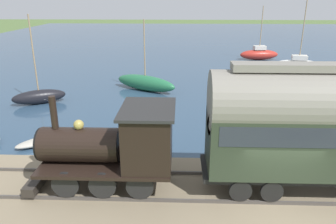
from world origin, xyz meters
TOP-DOWN VIEW (x-y plane):
  - ground_plane at (0.00, 0.00)m, footprint 200.00×200.00m
  - harbor_water at (43.58, 0.00)m, footprint 80.00×80.00m
  - rail_embankment at (0.94, 0.00)m, footprint 4.68×56.00m
  - steam_locomotive at (0.94, 5.48)m, footprint 2.49×5.23m
  - passenger_coach at (0.94, -1.66)m, footprint 2.22×8.32m
  - sailboat_black at (11.89, 13.09)m, footprint 2.55×3.62m
  - sailboat_white at (23.65, -8.66)m, footprint 2.41×5.02m
  - sailboat_green at (15.57, 6.06)m, footprint 3.81×5.32m
  - sailboat_red at (29.50, -5.99)m, footprint 2.00×4.66m
  - rowboat_off_pier at (5.41, 10.14)m, footprint 2.59×2.80m

SIDE VIEW (x-z plane):
  - ground_plane at x=0.00m, z-range 0.00..0.00m
  - harbor_water at x=43.58m, z-range 0.00..0.01m
  - rowboat_off_pier at x=5.41m, z-range 0.01..0.38m
  - rail_embankment at x=0.94m, z-range -0.06..0.49m
  - sailboat_black at x=11.89m, z-range -2.47..3.55m
  - sailboat_green at x=15.57m, z-range -2.12..3.37m
  - sailboat_white at x=23.65m, z-range -3.66..4.93m
  - sailboat_red at x=29.50m, z-range -2.38..3.71m
  - steam_locomotive at x=0.94m, z-range 0.51..3.85m
  - passenger_coach at x=0.94m, z-range 0.79..5.31m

